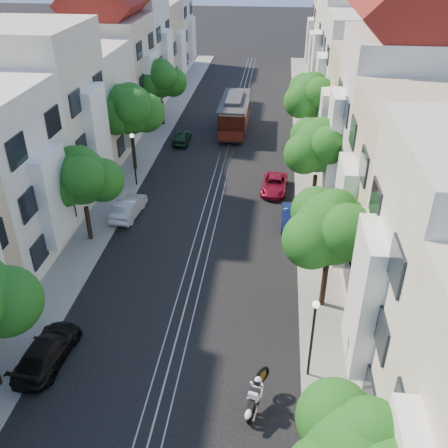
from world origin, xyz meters
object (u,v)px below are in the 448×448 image
(tree_e_d, at_px, (313,97))
(parked_car_w_mid, at_px, (129,207))
(tree_w_c, at_px, (130,110))
(tree_w_b, at_px, (82,178))
(parked_car_e_far, at_px, (274,184))
(tree_e_b, at_px, (332,230))
(parked_car_w_far, at_px, (182,137))
(lamp_west, at_px, (133,152))
(tree_w_d, at_px, (161,80))
(cable_car, at_px, (234,112))
(tree_e_c, at_px, (319,147))
(parked_car_e_mid, at_px, (291,218))
(parked_car_w_near, at_px, (47,351))
(sportbike_rider, at_px, (256,393))
(lamp_east, at_px, (313,328))

(tree_e_d, height_order, parked_car_w_mid, tree_e_d)
(tree_w_c, bearing_deg, tree_w_b, -90.00)
(parked_car_e_far, xyz_separation_m, parked_car_w_mid, (-10.00, -4.89, 0.11))
(tree_e_b, distance_m, parked_car_w_far, 25.57)
(lamp_west, bearing_deg, tree_w_d, 93.44)
(tree_w_d, height_order, cable_car, tree_w_d)
(lamp_west, xyz_separation_m, cable_car, (6.47, 13.12, -0.97))
(tree_e_c, relative_size, cable_car, 0.79)
(parked_car_w_mid, distance_m, parked_car_w_far, 14.04)
(tree_e_d, distance_m, tree_w_d, 15.25)
(tree_w_d, distance_m, parked_car_w_mid, 19.09)
(tree_e_d, distance_m, lamp_west, 16.39)
(tree_w_c, xyz_separation_m, parked_car_e_mid, (12.74, -7.72, -4.49))
(lamp_west, relative_size, cable_car, 0.50)
(cable_car, relative_size, parked_car_w_near, 1.90)
(tree_w_b, xyz_separation_m, parked_car_w_mid, (1.54, 3.39, -3.74))
(tree_e_d, relative_size, parked_car_e_far, 1.71)
(tree_e_c, xyz_separation_m, lamp_west, (-13.56, 2.02, -1.75))
(tree_w_b, bearing_deg, parked_car_e_mid, 14.43)
(tree_w_c, height_order, parked_car_w_mid, tree_w_c)
(parked_car_e_mid, bearing_deg, parked_car_w_far, 125.88)
(tree_w_c, xyz_separation_m, lamp_west, (0.84, -2.98, -2.22))
(tree_e_b, xyz_separation_m, parked_car_e_far, (-2.86, 13.28, -4.18))
(sportbike_rider, xyz_separation_m, parked_car_w_near, (-9.66, 1.62, -0.27))
(tree_e_c, relative_size, parked_car_e_mid, 1.85)
(lamp_west, relative_size, parked_car_w_mid, 1.03)
(parked_car_w_mid, bearing_deg, parked_car_w_far, -89.92)
(tree_e_b, bearing_deg, tree_w_d, 118.07)
(tree_e_b, relative_size, lamp_west, 1.61)
(tree_w_b, distance_m, parked_car_w_far, 17.99)
(tree_w_d, bearing_deg, tree_e_d, -19.15)
(lamp_east, xyz_separation_m, sportbike_rider, (-2.24, -2.00, -1.95))
(parked_car_w_near, height_order, parked_car_w_mid, parked_car_w_mid)
(tree_e_c, xyz_separation_m, parked_car_e_mid, (-1.66, -2.72, -4.02))
(parked_car_w_near, bearing_deg, parked_car_w_mid, -85.49)
(tree_w_c, distance_m, parked_car_w_mid, 8.93)
(tree_e_b, height_order, tree_w_d, tree_e_b)
(tree_w_c, relative_size, tree_w_d, 1.09)
(tree_w_d, bearing_deg, lamp_west, -86.56)
(lamp_west, relative_size, parked_car_w_near, 0.96)
(tree_w_c, distance_m, tree_w_d, 11.01)
(tree_e_b, relative_size, parked_car_w_mid, 1.66)
(sportbike_rider, distance_m, parked_car_w_mid, 18.15)
(tree_w_b, xyz_separation_m, sportbike_rider, (11.20, -11.97, -3.50))
(lamp_east, distance_m, lamp_west, 21.97)
(sportbike_rider, height_order, cable_car, cable_car)
(tree_e_c, bearing_deg, parked_car_w_far, 135.71)
(tree_w_b, bearing_deg, parked_car_w_mid, 65.55)
(cable_car, bearing_deg, tree_w_b, -108.95)
(lamp_east, height_order, lamp_west, same)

